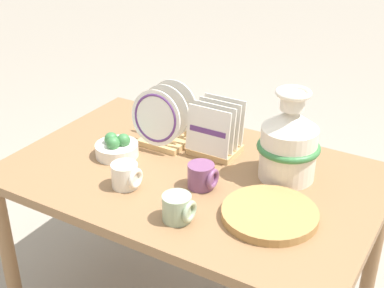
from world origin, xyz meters
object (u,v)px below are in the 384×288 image
(mug_cream_glaze, at_px, (126,176))
(ceramic_vase, at_px, (289,142))
(wicker_charger_stack, at_px, (270,214))
(dish_rack_square_plates, at_px, (216,135))
(mug_plum_glaze, at_px, (202,176))
(fruit_bowl, at_px, (117,148))
(mug_sage_glaze, at_px, (178,208))
(dish_rack_round_plates, at_px, (163,122))

(mug_cream_glaze, bearing_deg, ceramic_vase, 37.35)
(ceramic_vase, relative_size, wicker_charger_stack, 1.08)
(dish_rack_square_plates, distance_m, mug_plum_glaze, 0.25)
(fruit_bowl, bearing_deg, mug_sage_glaze, -29.26)
(dish_rack_square_plates, distance_m, mug_cream_glaze, 0.39)
(dish_rack_square_plates, xyz_separation_m, mug_sage_glaze, (0.11, -0.44, -0.03))
(dish_rack_round_plates, height_order, dish_rack_square_plates, dish_rack_round_plates)
(ceramic_vase, xyz_separation_m, mug_plum_glaze, (-0.21, -0.20, -0.09))
(dish_rack_square_plates, bearing_deg, mug_plum_glaze, -72.03)
(dish_rack_square_plates, bearing_deg, mug_sage_glaze, -76.20)
(wicker_charger_stack, xyz_separation_m, mug_plum_glaze, (-0.26, 0.05, 0.03))
(ceramic_vase, height_order, dish_rack_square_plates, ceramic_vase)
(ceramic_vase, bearing_deg, dish_rack_round_plates, -178.29)
(wicker_charger_stack, distance_m, mug_plum_glaze, 0.27)
(mug_cream_glaze, height_order, mug_plum_glaze, same)
(ceramic_vase, height_order, fruit_bowl, ceramic_vase)
(wicker_charger_stack, bearing_deg, mug_cream_glaze, -170.89)
(mug_cream_glaze, bearing_deg, mug_plum_glaze, 30.01)
(dish_rack_square_plates, bearing_deg, ceramic_vase, -6.49)
(ceramic_vase, relative_size, mug_plum_glaze, 3.28)
(ceramic_vase, distance_m, fruit_bowl, 0.63)
(ceramic_vase, xyz_separation_m, fruit_bowl, (-0.59, -0.17, -0.10))
(dish_rack_round_plates, distance_m, mug_plum_glaze, 0.34)
(ceramic_vase, relative_size, mug_sage_glaze, 3.28)
(mug_plum_glaze, distance_m, mug_sage_glaze, 0.20)
(mug_cream_glaze, xyz_separation_m, mug_sage_glaze, (0.25, -0.07, 0.00))
(ceramic_vase, relative_size, dish_rack_square_plates, 1.62)
(ceramic_vase, bearing_deg, mug_cream_glaze, -142.65)
(mug_cream_glaze, relative_size, mug_sage_glaze, 1.00)
(dish_rack_round_plates, xyz_separation_m, mug_cream_glaze, (0.06, -0.32, -0.05))
(mug_cream_glaze, distance_m, mug_sage_glaze, 0.26)
(mug_cream_glaze, bearing_deg, dish_rack_square_plates, 68.81)
(wicker_charger_stack, xyz_separation_m, mug_cream_glaze, (-0.48, -0.08, 0.03))
(mug_sage_glaze, bearing_deg, mug_cream_glaze, 163.73)
(mug_plum_glaze, xyz_separation_m, fruit_bowl, (-0.38, 0.03, -0.01))
(ceramic_vase, distance_m, mug_plum_glaze, 0.31)
(dish_rack_square_plates, bearing_deg, dish_rack_round_plates, -166.55)
(mug_plum_glaze, distance_m, fruit_bowl, 0.38)
(ceramic_vase, relative_size, dish_rack_round_plates, 1.35)
(ceramic_vase, bearing_deg, fruit_bowl, -163.58)
(dish_rack_round_plates, xyz_separation_m, dish_rack_square_plates, (0.20, 0.05, -0.02))
(dish_rack_square_plates, relative_size, wicker_charger_stack, 0.66)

